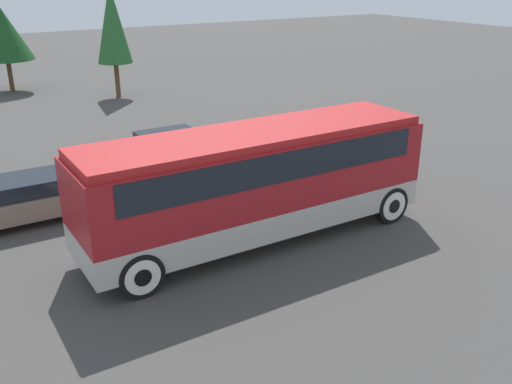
{
  "coord_description": "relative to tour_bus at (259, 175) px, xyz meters",
  "views": [
    {
      "loc": [
        -7.79,
        -12.53,
        7.31
      ],
      "look_at": [
        0.0,
        0.0,
        1.45
      ],
      "focal_mm": 40.0,
      "sensor_mm": 36.0,
      "label": 1
    }
  ],
  "objects": [
    {
      "name": "parked_car_near",
      "position": [
        0.43,
        6.98,
        -1.22
      ],
      "size": [
        4.27,
        1.88,
        1.45
      ],
      "color": "maroon",
      "rests_on": "ground_plane"
    },
    {
      "name": "parked_car_far",
      "position": [
        -5.08,
        4.8,
        -1.24
      ],
      "size": [
        4.74,
        1.84,
        1.39
      ],
      "color": "#7A6B5B",
      "rests_on": "ground_plane"
    },
    {
      "name": "tree_center",
      "position": [
        -2.09,
        25.71,
        1.55
      ],
      "size": [
        3.28,
        3.28,
        5.06
      ],
      "color": "brown",
      "rests_on": "ground_plane"
    },
    {
      "name": "parked_car_mid",
      "position": [
        5.1,
        5.83,
        -1.23
      ],
      "size": [
        4.7,
        1.96,
        1.44
      ],
      "color": "silver",
      "rests_on": "ground_plane"
    },
    {
      "name": "tree_left",
      "position": [
        3.01,
        20.61,
        2.27
      ],
      "size": [
        2.01,
        2.01,
        6.46
      ],
      "color": "brown",
      "rests_on": "ground_plane"
    },
    {
      "name": "ground_plane",
      "position": [
        -0.1,
        0.0,
        -1.94
      ],
      "size": [
        120.0,
        120.0,
        0.0
      ],
      "primitive_type": "plane",
      "color": "#423F3D"
    },
    {
      "name": "tour_bus",
      "position": [
        0.0,
        0.0,
        0.0
      ],
      "size": [
        10.03,
        2.68,
        3.21
      ],
      "color": "#B7B2A8",
      "rests_on": "ground_plane"
    }
  ]
}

